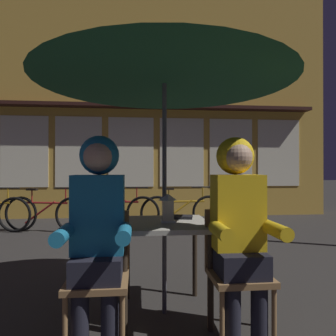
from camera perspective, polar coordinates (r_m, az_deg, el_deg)
ground_plane at (r=2.77m, az=-0.67°, el=-25.22°), size 60.00×60.00×0.00m
cafe_table at (r=2.57m, az=-0.67°, el=-12.17°), size 0.72×0.72×0.74m
patio_umbrella at (r=2.67m, az=-0.67°, el=19.25°), size 2.10×2.10×2.31m
lantern at (r=2.52m, az=-0.06°, el=-7.26°), size 0.11×0.11×0.23m
chair_left at (r=2.25m, az=-12.67°, el=-17.77°), size 0.40×0.40×0.87m
chair_right at (r=2.34m, az=12.50°, el=-17.07°), size 0.40×0.40×0.87m
person_left_hooded at (r=2.12m, az=-12.85°, el=-8.98°), size 0.45×0.56×1.40m
person_right_hooded at (r=2.21m, az=12.95°, el=-8.59°), size 0.45×0.56×1.40m
shopfront_building at (r=8.13m, az=-6.80°, el=13.35°), size 10.00×0.93×6.20m
bicycle_second at (r=6.26m, az=-21.67°, el=-7.82°), size 1.65×0.43×0.84m
bicycle_third at (r=6.11m, az=-9.40°, el=-8.02°), size 1.64×0.45×0.84m
bicycle_fourth at (r=6.07m, az=2.79°, el=-8.07°), size 1.68×0.08×0.84m
book at (r=2.73m, az=2.41°, el=-9.04°), size 0.22×0.18×0.02m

